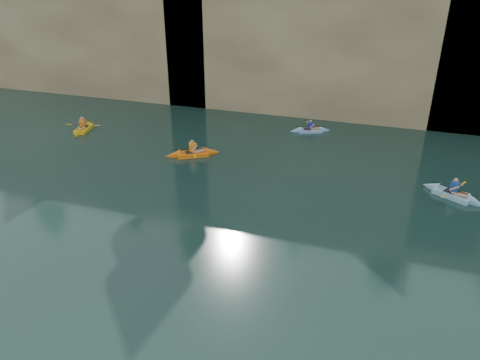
% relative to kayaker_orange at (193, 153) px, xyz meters
% --- Properties ---
extents(ground, '(160.00, 160.00, 0.00)m').
position_rel_kayaker_orange_xyz_m(ground, '(4.40, -12.66, -0.15)').
color(ground, black).
rests_on(ground, ground).
extents(cliff, '(70.00, 16.00, 12.00)m').
position_rel_kayaker_orange_xyz_m(cliff, '(4.40, 17.34, 5.85)').
color(cliff, tan).
rests_on(cliff, ground).
extents(cliff_slab_west, '(26.00, 2.40, 10.56)m').
position_rel_kayaker_orange_xyz_m(cliff_slab_west, '(-15.60, 9.94, 5.13)').
color(cliff_slab_west, tan).
rests_on(cliff_slab_west, ground).
extents(cliff_slab_center, '(24.00, 2.40, 11.40)m').
position_rel_kayaker_orange_xyz_m(cliff_slab_center, '(6.40, 9.94, 5.55)').
color(cliff_slab_center, tan).
rests_on(cliff_slab_center, ground).
extents(sea_cave_west, '(4.50, 1.00, 4.00)m').
position_rel_kayaker_orange_xyz_m(sea_cave_west, '(-13.60, 9.29, 1.85)').
color(sea_cave_west, black).
rests_on(sea_cave_west, ground).
extents(sea_cave_center, '(3.50, 1.00, 3.20)m').
position_rel_kayaker_orange_xyz_m(sea_cave_center, '(0.40, 9.29, 1.45)').
color(sea_cave_center, black).
rests_on(sea_cave_center, ground).
extents(sea_cave_east, '(5.00, 1.00, 4.50)m').
position_rel_kayaker_orange_xyz_m(sea_cave_east, '(14.40, 9.29, 2.10)').
color(sea_cave_east, black).
rests_on(sea_cave_east, ground).
extents(kayaker_orange, '(3.19, 2.30, 1.24)m').
position_rel_kayaker_orange_xyz_m(kayaker_orange, '(0.00, 0.00, 0.00)').
color(kayaker_orange, orange).
rests_on(kayaker_orange, ground).
extents(kayaker_ltblue_near, '(3.18, 2.32, 1.28)m').
position_rel_kayaker_orange_xyz_m(kayaker_ltblue_near, '(14.28, -0.83, 0.00)').
color(kayaker_ltblue_near, '#7BB3CE').
rests_on(kayaker_ltblue_near, ground).
extents(kayaker_yellow, '(2.34, 3.01, 1.20)m').
position_rel_kayaker_orange_xyz_m(kayaker_yellow, '(-8.70, 1.74, -0.00)').
color(kayaker_yellow, yellow).
rests_on(kayaker_yellow, ground).
extents(kayaker_ltblue_mid, '(2.80, 1.98, 1.05)m').
position_rel_kayaker_orange_xyz_m(kayaker_ltblue_mid, '(5.95, 6.10, -0.02)').
color(kayaker_ltblue_mid, '#7FA6D4').
rests_on(kayaker_ltblue_mid, ground).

